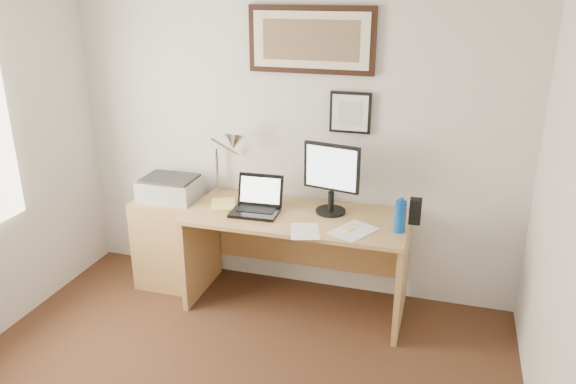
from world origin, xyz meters
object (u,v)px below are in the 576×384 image
at_px(side_cabinet, 171,242).
at_px(water_bottle, 400,217).
at_px(printer, 170,188).
at_px(laptop, 257,204).
at_px(desk, 300,240).
at_px(book, 211,205).
at_px(lcd_monitor, 331,175).

height_order(side_cabinet, water_bottle, water_bottle).
bearing_deg(side_cabinet, printer, 67.32).
bearing_deg(laptop, water_bottle, -3.11).
distance_m(side_cabinet, desk, 1.08).
bearing_deg(desk, printer, -179.93).
bearing_deg(laptop, book, 179.66).
xyz_separation_m(side_cabinet, desk, (1.07, 0.04, 0.15)).
distance_m(book, desk, 0.71).
relative_size(desk, laptop, 4.57).
xyz_separation_m(water_bottle, printer, (-1.80, 0.16, -0.04)).
bearing_deg(side_cabinet, water_bottle, -4.01).
height_order(water_bottle, desk, water_bottle).
bearing_deg(laptop, desk, 19.49).
distance_m(side_cabinet, lcd_monitor, 1.46).
relative_size(side_cabinet, printer, 1.66).
distance_m(lcd_monitor, printer, 1.30).
bearing_deg(printer, laptop, -7.85).
bearing_deg(book, side_cabinet, 170.47).
xyz_separation_m(desk, lcd_monitor, (0.22, 0.03, 0.53)).
relative_size(lcd_monitor, printer, 1.18).
relative_size(book, lcd_monitor, 0.47).
bearing_deg(laptop, printer, 172.15).
height_order(water_bottle, printer, water_bottle).
relative_size(side_cabinet, book, 2.98).
distance_m(water_bottle, laptop, 1.04).
relative_size(water_bottle, laptop, 0.63).
distance_m(book, lcd_monitor, 0.94).
distance_m(book, laptop, 0.37).
relative_size(laptop, lcd_monitor, 0.67).
bearing_deg(book, water_bottle, -2.39).
height_order(laptop, printer, laptop).
height_order(side_cabinet, lcd_monitor, lcd_monitor).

